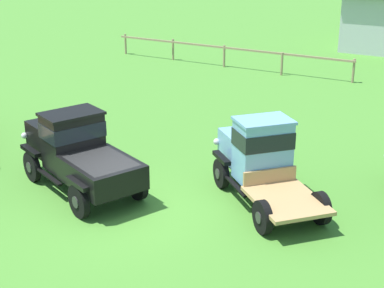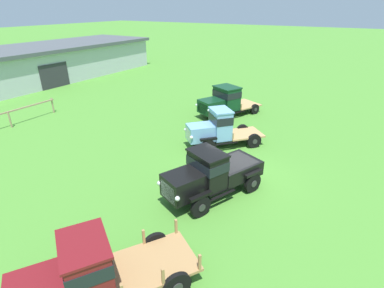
{
  "view_description": "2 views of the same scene",
  "coord_description": "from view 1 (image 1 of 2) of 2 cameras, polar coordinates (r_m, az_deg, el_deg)",
  "views": [
    {
      "loc": [
        8.63,
        -11.54,
        7.22
      ],
      "look_at": [
        0.41,
        2.94,
        1.0
      ],
      "focal_mm": 55.0,
      "sensor_mm": 36.0,
      "label": 1
    },
    {
      "loc": [
        -12.07,
        -4.59,
        7.79
      ],
      "look_at": [
        0.41,
        2.94,
        1.0
      ],
      "focal_mm": 28.0,
      "sensor_mm": 36.0,
      "label": 2
    }
  ],
  "objects": [
    {
      "name": "vintage_truck_midrow_center",
      "position": [
        16.46,
        6.56,
        -1.27
      ],
      "size": [
        4.46,
        4.24,
        2.32
      ],
      "color": "black",
      "rests_on": "ground"
    },
    {
      "name": "vintage_truck_second_in_line",
      "position": [
        17.17,
        -11.02,
        -0.68
      ],
      "size": [
        5.01,
        3.39,
        2.24
      ],
      "color": "black",
      "rests_on": "ground"
    },
    {
      "name": "paddock_fence",
      "position": [
        31.9,
        3.36,
        8.95
      ],
      "size": [
        13.82,
        0.55,
        1.18
      ],
      "color": "#997F60",
      "rests_on": "ground"
    },
    {
      "name": "ground_plane",
      "position": [
        16.12,
        -6.48,
        -6.27
      ],
      "size": [
        240.0,
        240.0,
        0.0
      ],
      "primitive_type": "plane",
      "color": "#47842D"
    }
  ]
}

